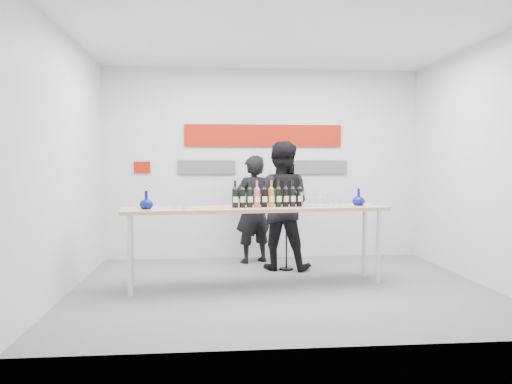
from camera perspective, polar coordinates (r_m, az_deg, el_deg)
ground at (r=6.16m, az=2.88°, el=-10.86°), size 5.00×5.00×0.00m
back_wall at (r=7.96m, az=0.84°, el=3.21°), size 5.00×0.04×3.00m
signage at (r=7.93m, az=0.47°, el=5.42°), size 3.38×0.02×0.79m
tasting_table at (r=6.11m, az=0.09°, el=-2.42°), size 3.28×0.99×0.97m
wine_bottles at (r=6.10m, az=1.35°, el=-0.19°), size 0.89×0.17×0.33m
decanter_left at (r=5.96m, az=-12.43°, el=-0.89°), size 0.16×0.16×0.21m
decanter_right at (r=6.48m, az=11.64°, el=-0.57°), size 0.16×0.16×0.21m
glasses_left at (r=5.98m, az=-8.73°, el=-0.99°), size 0.18×0.23×0.18m
glasses_right at (r=6.29m, az=7.05°, el=-0.78°), size 0.58×0.27×0.18m
presenter_left at (r=7.57m, az=-0.37°, el=-1.99°), size 0.70×0.60×1.63m
presenter_right at (r=7.10m, az=2.83°, el=-1.55°), size 1.04×0.91×1.82m
mic_stand at (r=7.09m, az=3.50°, el=-4.73°), size 0.20×0.20×1.71m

